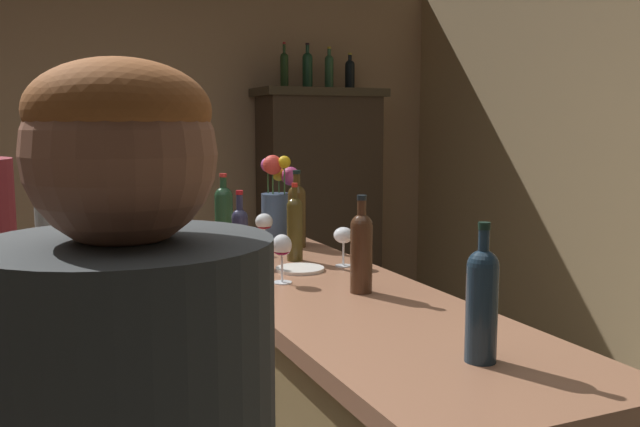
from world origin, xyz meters
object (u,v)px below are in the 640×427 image
at_px(display_bottle_midright, 350,73).
at_px(display_bottle_center, 329,70).
at_px(wine_glass_rear, 264,223).
at_px(display_bottle_midleft, 307,68).
at_px(wine_bottle_malbec, 482,300).
at_px(wine_bottle_merlot, 361,249).
at_px(wine_bottle_syrah, 240,233).
at_px(wine_glass_front, 344,237).
at_px(cheese_plate, 300,269).
at_px(patron_by_cabinet, 84,290).
at_px(wine_glass_mid, 282,248).
at_px(wine_bottle_pinot, 224,214).
at_px(display_bottle_left, 284,68).
at_px(wine_bottle_chardonnay, 297,213).
at_px(display_cabinet, 319,204).
at_px(flower_arrangement, 278,203).
at_px(wine_bottle_rose, 295,226).

bearing_deg(display_bottle_midright, display_bottle_center, 180.00).
xyz_separation_m(wine_glass_rear, display_bottle_midleft, (1.04, 2.03, 0.84)).
bearing_deg(wine_bottle_malbec, wine_bottle_merlot, 86.53).
distance_m(wine_bottle_syrah, wine_glass_front, 0.39).
relative_size(cheese_plate, patron_by_cabinet, 0.12).
xyz_separation_m(wine_bottle_syrah, display_bottle_midright, (1.60, 2.34, 0.80)).
bearing_deg(wine_glass_mid, patron_by_cabinet, 117.33).
distance_m(wine_bottle_syrah, display_bottle_midright, 2.94).
distance_m(wine_bottle_pinot, display_bottle_midright, 2.64).
xyz_separation_m(wine_glass_front, wine_glass_rear, (-0.14, 0.50, -0.01)).
bearing_deg(display_bottle_midleft, cheese_plate, -113.01).
relative_size(display_bottle_left, patron_by_cabinet, 0.22).
relative_size(wine_bottle_chardonnay, display_bottle_midleft, 1.00).
height_order(wine_bottle_malbec, display_bottle_left, display_bottle_left).
distance_m(wine_bottle_pinot, patron_by_cabinet, 0.76).
distance_m(display_cabinet, wine_bottle_pinot, 2.38).
bearing_deg(wine_bottle_merlot, flower_arrangement, 84.94).
xyz_separation_m(wine_bottle_rose, display_bottle_center, (1.20, 2.36, 0.80)).
relative_size(display_cabinet, wine_bottle_chardonnay, 5.45).
bearing_deg(wine_bottle_rose, display_bottle_midleft, 66.46).
bearing_deg(display_bottle_left, wine_bottle_syrah, -114.35).
bearing_deg(cheese_plate, wine_bottle_merlot, -81.32).
relative_size(display_cabinet, display_bottle_midleft, 5.47).
bearing_deg(wine_bottle_rose, wine_bottle_pinot, 115.38).
height_order(wine_bottle_merlot, display_bottle_left, display_bottle_left).
relative_size(wine_bottle_syrah, display_bottle_center, 0.90).
xyz_separation_m(display_bottle_midleft, patron_by_cabinet, (-1.77, -1.61, -1.16)).
xyz_separation_m(wine_bottle_rose, patron_by_cabinet, (-0.74, 0.75, -0.35)).
height_order(wine_bottle_syrah, display_bottle_center, display_bottle_center).
xyz_separation_m(display_cabinet, cheese_plate, (-1.17, -2.54, 0.09)).
relative_size(wine_bottle_rose, cheese_plate, 1.72).
height_order(wine_bottle_malbec, patron_by_cabinet, patron_by_cabinet).
relative_size(wine_bottle_merlot, display_bottle_center, 0.99).
relative_size(wine_glass_mid, display_bottle_midright, 0.60).
bearing_deg(patron_by_cabinet, wine_glass_front, 30.34).
height_order(wine_glass_front, wine_glass_rear, wine_glass_front).
xyz_separation_m(display_cabinet, wine_bottle_syrah, (-1.34, -2.34, 0.20)).
distance_m(wine_glass_mid, wine_glass_rear, 0.69).
bearing_deg(display_cabinet, cheese_plate, -114.83).
xyz_separation_m(display_bottle_left, patron_by_cabinet, (-1.58, -1.61, -1.16)).
distance_m(wine_bottle_syrah, wine_glass_rear, 0.37).
height_order(wine_bottle_merlot, cheese_plate, wine_bottle_merlot).
height_order(wine_bottle_pinot, display_bottle_center, display_bottle_center).
distance_m(flower_arrangement, patron_by_cabinet, 0.97).
bearing_deg(display_bottle_center, display_cabinet, -180.00).
height_order(wine_bottle_malbec, wine_glass_rear, wine_bottle_malbec).
bearing_deg(wine_glass_rear, wine_glass_mid, -103.82).
relative_size(wine_bottle_malbec, wine_bottle_rose, 1.04).
bearing_deg(wine_bottle_pinot, display_bottle_center, 55.01).
xyz_separation_m(wine_bottle_pinot, wine_glass_front, (0.31, -0.55, -0.03)).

